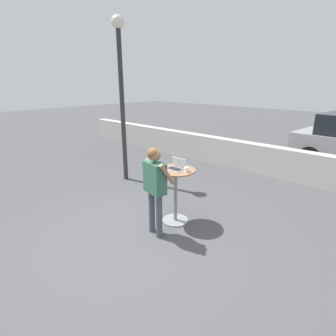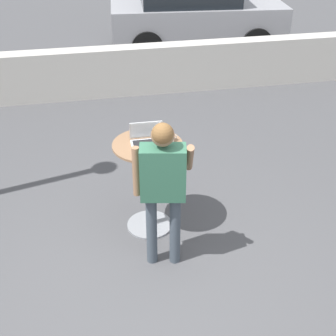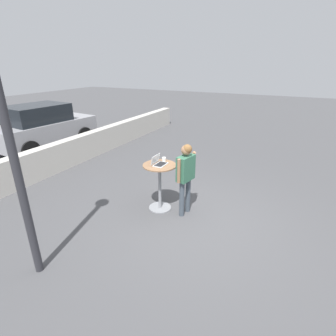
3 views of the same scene
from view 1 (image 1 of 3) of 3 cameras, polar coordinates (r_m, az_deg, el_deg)
The scene contains 7 objects.
ground_plane at distance 4.84m, azimuth -7.40°, elevation -14.90°, with size 50.00×50.00×0.00m, color #4C4C4F.
pavement_kerb at distance 8.36m, azimuth 18.99°, elevation 1.99°, with size 16.52×0.35×0.87m.
cafe_table at distance 5.02m, azimuth 1.66°, elevation -4.59°, with size 0.74×0.74×1.08m.
laptop at distance 4.88m, azimuth 1.85°, elevation 0.25°, with size 0.35×0.26×0.21m.
coffee_mug at distance 4.73m, azimuth 4.07°, elevation -0.38°, with size 0.12×0.09×0.09m.
standing_person at distance 4.46m, azimuth -2.88°, elevation -2.92°, with size 0.60×0.33×1.61m.
street_lamp at distance 7.11m, azimuth -10.22°, elevation 18.48°, with size 0.32×0.32×4.16m.
Camera 1 is at (3.17, -2.53, 2.63)m, focal length 28.00 mm.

